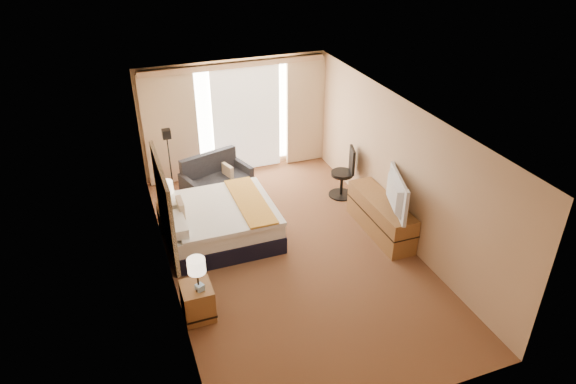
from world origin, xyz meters
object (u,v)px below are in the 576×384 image
object	(u,v)px
nightstand_right	(171,217)
television	(391,193)
lamp_left	(196,266)
bed	(220,222)
floor_lamp	(169,153)
lamp_right	(166,187)
desk_chair	(345,175)
media_dresser	(381,216)
loveseat	(216,182)
nightstand_left	(198,301)

from	to	relation	value
nightstand_right	television	distance (m)	4.14
lamp_left	television	distance (m)	3.71
nightstand_right	bed	bearing A→B (deg)	-36.55
floor_lamp	lamp_right	bearing A→B (deg)	-103.59
desk_chair	media_dresser	bearing A→B (deg)	-72.32
desk_chair	lamp_left	bearing A→B (deg)	-127.41
lamp_right	desk_chair	bearing A→B (deg)	1.54
media_dresser	loveseat	size ratio (longest dim) A/B	1.15
nightstand_left	desk_chair	distance (m)	4.48
media_dresser	bed	bearing A→B (deg)	163.61
media_dresser	loveseat	xyz separation A→B (m)	(-2.57, 2.49, -0.06)
media_dresser	desk_chair	distance (m)	1.51
lamp_right	television	bearing A→B (deg)	-25.52
nightstand_right	desk_chair	bearing A→B (deg)	0.85
desk_chair	lamp_left	distance (m)	4.53
loveseat	bed	bearing A→B (deg)	-118.85
media_dresser	television	size ratio (longest dim) A/B	1.53
nightstand_left	bed	xyz separation A→B (m)	(0.81, 1.90, 0.08)
lamp_left	floor_lamp	bearing A→B (deg)	87.08
nightstand_right	media_dresser	size ratio (longest dim) A/B	0.31
media_dresser	lamp_right	xyz separation A→B (m)	(-3.71, 1.41, 0.61)
nightstand_left	loveseat	xyz separation A→B (m)	(1.13, 3.54, 0.02)
nightstand_right	floor_lamp	xyz separation A→B (m)	(0.20, 0.85, 0.93)
floor_lamp	desk_chair	size ratio (longest dim) A/B	1.56
media_dresser	desk_chair	size ratio (longest dim) A/B	1.64
loveseat	television	size ratio (longest dim) A/B	1.34
floor_lamp	television	distance (m)	4.35
nightstand_right	lamp_left	world-z (taller)	lamp_left
television	nightstand_left	bearing A→B (deg)	118.54
media_dresser	lamp_left	distance (m)	3.89
lamp_left	lamp_right	bearing A→B (deg)	90.93
nightstand_left	bed	bearing A→B (deg)	66.92
media_dresser	bed	size ratio (longest dim) A/B	0.91
bed	lamp_right	world-z (taller)	lamp_right
media_dresser	bed	world-z (taller)	bed
floor_lamp	bed	bearing A→B (deg)	-67.30
loveseat	television	distance (m)	3.87
lamp_left	nightstand_right	bearing A→B (deg)	90.62
lamp_right	nightstand_right	bearing A→B (deg)	73.52
nightstand_right	television	bearing A→B (deg)	-26.17
lamp_right	television	distance (m)	4.06
desk_chair	lamp_left	size ratio (longest dim) A/B	1.98
floor_lamp	television	xyz separation A→B (m)	(3.45, -2.64, -0.17)
desk_chair	loveseat	bearing A→B (deg)	175.60
nightstand_left	floor_lamp	distance (m)	3.48
bed	loveseat	distance (m)	1.67
nightstand_right	media_dresser	bearing A→B (deg)	-21.40
floor_lamp	lamp_left	xyz separation A→B (m)	(-0.18, -3.43, -0.23)
media_dresser	floor_lamp	world-z (taller)	floor_lamp
television	lamp_right	bearing A→B (deg)	82.07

